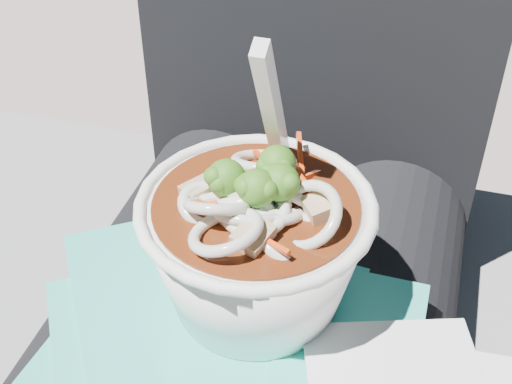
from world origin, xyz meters
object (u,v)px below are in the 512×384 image
(plastic_bag, at_px, (227,334))
(udon_bowl, at_px, (256,239))
(lap, at_px, (239,370))
(person_body, at_px, (269,267))

(plastic_bag, relative_size, udon_bowl, 1.55)
(lap, xyz_separation_m, plastic_bag, (0.00, -0.03, 0.08))
(udon_bowl, bearing_deg, person_body, 98.77)
(udon_bowl, bearing_deg, plastic_bag, -110.28)
(person_body, xyz_separation_m, udon_bowl, (0.01, -0.09, 0.12))
(lap, xyz_separation_m, udon_bowl, (0.01, 0.00, 0.15))
(person_body, bearing_deg, lap, -90.00)
(person_body, relative_size, plastic_bag, 3.02)
(lap, bearing_deg, person_body, 90.00)
(lap, distance_m, person_body, 0.10)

